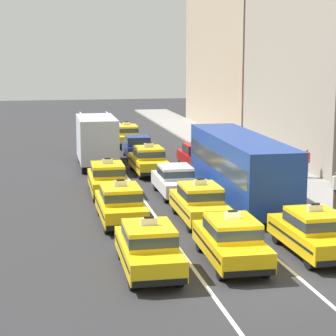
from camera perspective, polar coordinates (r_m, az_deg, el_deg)
The scene contains 20 objects.
ground_plane at distance 21.38m, azimuth 7.46°, elevation -9.85°, with size 160.00×160.00×0.00m, color #2B2B2D.
lane_stripe_left_center at distance 39.95m, azimuth -4.05°, elevation -0.26°, with size 0.14×80.00×0.01m, color silver.
lane_stripe_center_right at distance 40.48m, azimuth 0.44°, elevation -0.10°, with size 0.14×80.00×0.01m, color silver.
sidewalk_curb at distance 37.37m, azimuth 10.48°, elevation -1.04°, with size 4.00×90.00×0.15m, color gray.
taxi_left_nearest at distance 21.67m, azimuth -1.74°, elevation -7.03°, with size 1.88×4.58×1.96m.
taxi_left_second at distance 27.74m, azimuth -4.23°, elevation -3.16°, with size 1.84×4.57×1.96m.
taxi_left_third at distance 33.25m, azimuth -5.39°, elevation -0.91°, with size 1.91×4.60×1.96m.
box_truck_left_fourth at distance 41.39m, azimuth -6.42°, elevation 2.56°, with size 2.37×6.99×3.27m.
taxi_center_nearest at distance 22.58m, azimuth 5.65°, elevation -6.35°, with size 1.93×4.61×1.96m.
taxi_center_second at distance 27.94m, azimuth 2.83°, elevation -3.05°, with size 1.87×4.58×1.96m.
sedan_center_third at distance 32.90m, azimuth 0.63°, elevation -1.04°, with size 1.79×4.31×1.58m.
taxi_center_fourth at distance 38.73m, azimuth -1.75°, elevation 0.73°, with size 1.85×4.57×1.96m.
sedan_center_fifth at distance 44.38m, azimuth -2.72°, elevation 1.92°, with size 1.92×4.36×1.58m.
taxi_center_sixth at distance 50.24m, azimuth -3.72°, elevation 2.94°, with size 1.88×4.59×1.96m.
taxi_right_nearest at distance 24.04m, azimuth 12.74°, elevation -5.52°, with size 1.84×4.57×1.96m.
bus_right_second at distance 32.01m, azimuth 6.38°, elevation 0.34°, with size 2.75×11.25×3.22m.
sedan_right_third at distance 40.56m, azimuth 2.60°, elevation 1.12°, with size 1.80×4.32×1.58m.
pedestrian_by_storefront at distance 37.74m, azimuth 12.15°, elevation 0.41°, with size 0.47×0.24×1.66m.
pedestrian_trailing at distance 41.78m, azimuth 7.64°, elevation 1.50°, with size 0.36×0.24×1.64m.
pedestrian_far_corner at distance 30.61m, azimuth 14.70°, elevation -1.89°, with size 0.36×0.24×1.75m.
Camera 1 is at (-6.65, -18.94, 7.35)m, focal length 68.65 mm.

